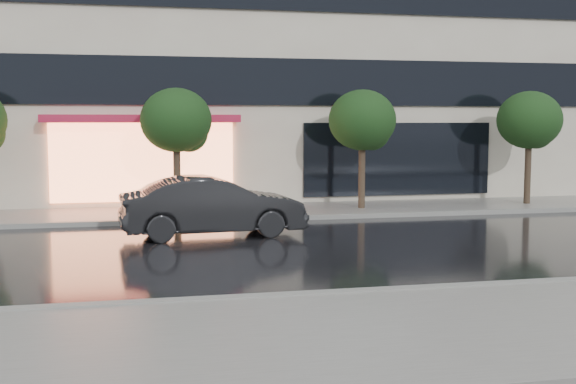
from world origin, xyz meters
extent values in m
plane|color=black|center=(0.00, 0.00, 0.00)|extent=(120.00, 120.00, 0.00)
cube|color=slate|center=(0.00, -3.25, 0.06)|extent=(60.00, 4.50, 0.12)
cube|color=slate|center=(0.00, 10.25, 0.06)|extent=(60.00, 3.50, 0.12)
cube|color=gray|center=(0.00, -1.00, 0.07)|extent=(60.00, 0.25, 0.14)
cube|color=gray|center=(0.00, 8.50, 0.07)|extent=(60.00, 0.25, 0.14)
cube|color=black|center=(0.00, 11.94, 4.30)|extent=(28.00, 0.12, 1.60)
cube|color=#FF8C59|center=(-4.00, 11.92, 1.60)|extent=(6.00, 0.10, 2.60)
cube|color=#B21B3E|center=(-4.00, 11.59, 3.05)|extent=(6.40, 0.70, 0.25)
cube|color=black|center=(5.00, 11.94, 1.60)|extent=(7.00, 0.10, 2.60)
cylinder|color=#33261C|center=(-3.00, 10.00, 1.10)|extent=(0.22, 0.22, 2.20)
ellipsoid|color=#193314|center=(-3.00, 10.00, 3.00)|extent=(2.20, 2.20, 1.98)
sphere|color=#193314|center=(-2.60, 10.20, 2.60)|extent=(1.20, 1.20, 1.20)
cylinder|color=#33261C|center=(3.00, 10.00, 1.10)|extent=(0.22, 0.22, 2.20)
ellipsoid|color=#193314|center=(3.00, 10.00, 3.00)|extent=(2.20, 2.20, 1.98)
sphere|color=#193314|center=(3.40, 10.20, 2.60)|extent=(1.20, 1.20, 1.20)
cylinder|color=#33261C|center=(9.00, 10.00, 1.10)|extent=(0.22, 0.22, 2.20)
ellipsoid|color=#193314|center=(9.00, 10.00, 3.00)|extent=(2.20, 2.20, 1.98)
sphere|color=#193314|center=(9.40, 10.20, 2.60)|extent=(1.20, 1.20, 1.20)
imported|color=black|center=(-2.33, 6.00, 0.78)|extent=(4.84, 2.02, 1.56)
camera|label=1|loc=(-4.36, -12.51, 3.03)|focal=45.00mm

